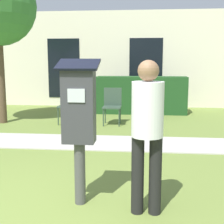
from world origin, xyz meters
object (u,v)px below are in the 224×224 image
outdoor_chair_left (68,102)px  person_standing (147,126)px  parking_meter (79,113)px  outdoor_chair_middle (112,103)px

outdoor_chair_left → person_standing: bearing=-53.6°
outdoor_chair_left → parking_meter: bearing=-61.3°
parking_meter → outdoor_chair_middle: (-0.07, 4.37, -0.49)m
parking_meter → outdoor_chair_left: size_ratio=1.77×
outdoor_chair_left → outdoor_chair_middle: same height
person_standing → outdoor_chair_middle: 4.61m
parking_meter → person_standing: parking_meter is taller
person_standing → outdoor_chair_middle: bearing=87.4°
outdoor_chair_middle → parking_meter: bearing=-86.9°
person_standing → parking_meter: bearing=155.5°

